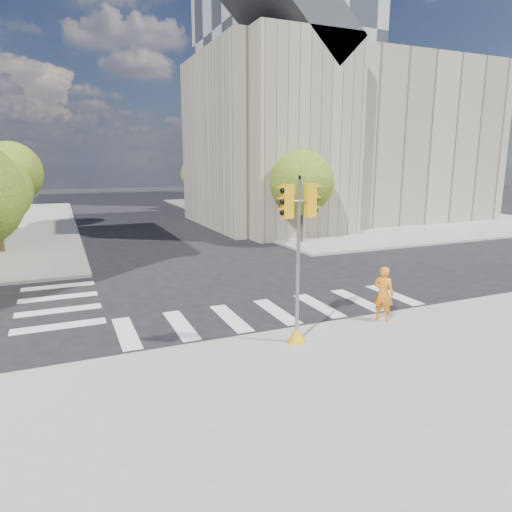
{
  "coord_description": "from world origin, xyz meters",
  "views": [
    {
      "loc": [
        -7.14,
        -16.47,
        5.49
      ],
      "look_at": [
        -0.78,
        -1.68,
        2.1
      ],
      "focal_mm": 32.0,
      "sensor_mm": 36.0,
      "label": 1
    }
  ],
  "objects_px": {
    "lamp_near": "(282,173)",
    "photographer": "(383,293)",
    "lamp_far": "(220,169)",
    "traffic_signal": "(298,274)"
  },
  "relations": [
    {
      "from": "traffic_signal",
      "to": "photographer",
      "type": "height_order",
      "value": "traffic_signal"
    },
    {
      "from": "lamp_near",
      "to": "traffic_signal",
      "type": "distance_m",
      "value": 21.27
    },
    {
      "from": "lamp_far",
      "to": "photographer",
      "type": "distance_m",
      "value": 33.22
    },
    {
      "from": "lamp_far",
      "to": "traffic_signal",
      "type": "bearing_deg",
      "value": -105.11
    },
    {
      "from": "lamp_far",
      "to": "traffic_signal",
      "type": "relative_size",
      "value": 1.65
    },
    {
      "from": "lamp_near",
      "to": "photographer",
      "type": "relative_size",
      "value": 4.32
    },
    {
      "from": "lamp_far",
      "to": "traffic_signal",
      "type": "height_order",
      "value": "lamp_far"
    },
    {
      "from": "lamp_near",
      "to": "traffic_signal",
      "type": "relative_size",
      "value": 1.65
    },
    {
      "from": "traffic_signal",
      "to": "photographer",
      "type": "xyz_separation_m",
      "value": [
        3.59,
        0.55,
        -1.17
      ]
    },
    {
      "from": "traffic_signal",
      "to": "photographer",
      "type": "bearing_deg",
      "value": 4.82
    }
  ]
}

